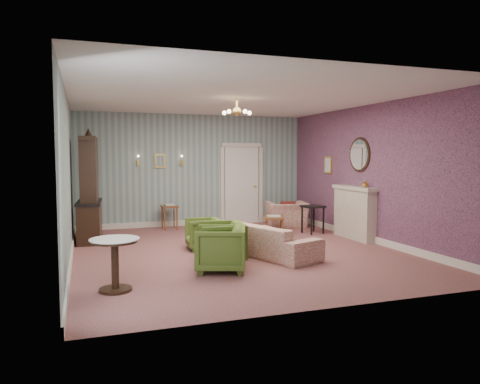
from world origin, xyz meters
name	(u,v)px	position (x,y,z in m)	size (l,w,h in m)	color
floor	(237,251)	(0.00, 0.00, 0.00)	(7.00, 7.00, 0.00)	#945956
ceiling	(237,98)	(0.00, 0.00, 2.90)	(7.00, 7.00, 0.00)	white
wall_back	(194,170)	(0.00, 3.50, 1.45)	(6.00, 6.00, 0.00)	gray
wall_front	(333,187)	(0.00, -3.50, 1.45)	(6.00, 6.00, 0.00)	gray
wall_left	(68,178)	(-3.00, 0.00, 1.45)	(7.00, 7.00, 0.00)	gray
wall_right	(371,174)	(3.00, 0.00, 1.45)	(7.00, 7.00, 0.00)	gray
wall_right_floral	(371,174)	(2.98, 0.00, 1.45)	(7.00, 7.00, 0.00)	#BC5E73
door	(242,183)	(1.30, 3.46, 1.08)	(1.12, 0.12, 2.16)	white
olive_chair_a	(220,247)	(-0.74, -1.37, 0.39)	(0.76, 0.71, 0.78)	#516B25
olive_chair_b	(221,240)	(-0.55, -0.78, 0.38)	(0.74, 0.70, 0.77)	#516B25
olive_chair_c	(203,232)	(-0.56, 0.39, 0.33)	(0.65, 0.61, 0.67)	#516B25
sofa_chintz	(269,234)	(0.41, -0.59, 0.39)	(2.00, 0.58, 0.78)	#A64443
wingback_chair	(287,210)	(2.18, 2.43, 0.43)	(0.98, 0.64, 0.86)	#A64443
dresser	(89,186)	(-2.65, 2.05, 1.18)	(0.49, 1.41, 2.36)	black
fireplace	(354,212)	(2.86, 0.40, 0.58)	(0.30, 1.40, 1.16)	beige
mantel_vase	(365,184)	(2.84, 0.00, 1.23)	(0.15, 0.15, 0.15)	gold
oval_mirror	(359,155)	(2.96, 0.40, 1.85)	(0.04, 0.76, 0.84)	white
framed_print	(328,165)	(2.97, 1.75, 1.60)	(0.04, 0.34, 0.42)	gold
coffee_table	(274,224)	(1.49, 1.66, 0.20)	(0.45, 0.80, 0.41)	brown
side_table_black	(313,220)	(2.32, 1.30, 0.33)	(0.44, 0.44, 0.66)	black
pedestal_table	(115,265)	(-2.38, -1.93, 0.36)	(0.66, 0.66, 0.72)	black
nesting_table	(169,216)	(-0.75, 3.06, 0.32)	(0.39, 0.49, 0.64)	brown
gilt_mirror_back	(160,161)	(-0.90, 3.46, 1.70)	(0.28, 0.06, 0.36)	gold
sconce_left	(138,161)	(-1.45, 3.44, 1.70)	(0.16, 0.12, 0.30)	gold
sconce_right	(181,161)	(-0.35, 3.44, 1.70)	(0.16, 0.12, 0.30)	gold
chandelier	(237,113)	(0.00, 0.00, 2.63)	(0.56, 0.56, 0.36)	gold
burgundy_cushion	(288,209)	(2.13, 2.28, 0.48)	(0.38, 0.10, 0.38)	maroon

